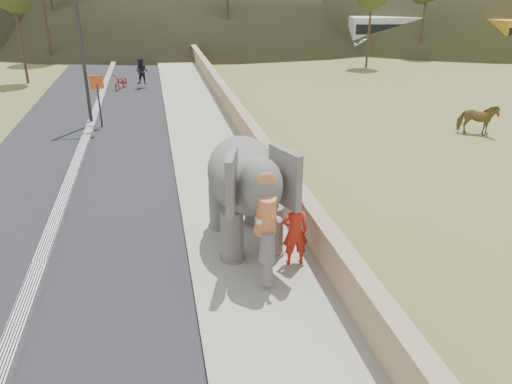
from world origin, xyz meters
The scene contains 13 objects.
ground centered at (0.00, 0.00, 0.00)m, with size 160.00×160.00×0.00m, color olive.
road centered at (-5.00, 10.00, 0.01)m, with size 7.00×120.00×0.03m, color black.
median centered at (-5.00, 10.00, 0.11)m, with size 0.35×120.00×0.22m, color black.
walkway centered at (0.00, 10.00, 0.07)m, with size 3.00×120.00×0.15m, color #9E9687.
parapet centered at (1.65, 10.00, 0.55)m, with size 0.30×120.00×1.10m, color tan.
lamppost centered at (-4.69, 13.36, 4.87)m, with size 1.76×0.36×8.00m.
signboard centered at (-4.50, 12.94, 1.64)m, with size 0.60×0.08×2.40m.
cow centered at (11.89, 8.37, 0.70)m, with size 0.75×1.66×1.40m, color brown.
distant_car centered at (18.38, 34.42, 0.72)m, with size 1.70×4.23×1.44m, color silver.
bus_white centered at (22.19, 35.02, 1.55)m, with size 2.50×11.00×3.10m, color silver.
elephant_and_man centered at (0.02, 0.58, 1.56)m, with size 2.32×4.00×2.85m.
motorcyclist centered at (-3.43, 21.76, 0.72)m, with size 2.42×1.96×1.88m.
trees centered at (1.72, 29.30, 3.83)m, with size 47.59×40.67×8.82m.
Camera 1 is at (-2.02, -10.68, 6.40)m, focal length 35.00 mm.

